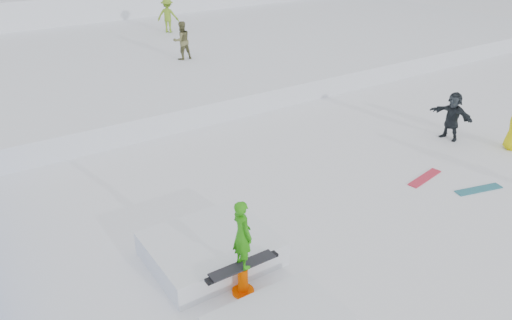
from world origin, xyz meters
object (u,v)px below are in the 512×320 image
spectator_dark (452,116)px  jib_rail_feature (228,265)px  walker_ygreen (168,15)px  walker_olive (182,41)px

spectator_dark → jib_rail_feature: size_ratio=0.37×
spectator_dark → jib_rail_feature: jib_rail_feature is taller
walker_ygreen → spectator_dark: bearing=139.7°
jib_rail_feature → walker_olive: bearing=67.5°
walker_ygreen → spectator_dark: size_ratio=1.13×
walker_olive → jib_rail_feature: walker_olive is taller
spectator_dark → walker_ygreen: bearing=-178.6°
jib_rail_feature → spectator_dark: bearing=11.7°
walker_ygreen → jib_rail_feature: bearing=110.0°
walker_olive → walker_ygreen: walker_ygreen is taller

